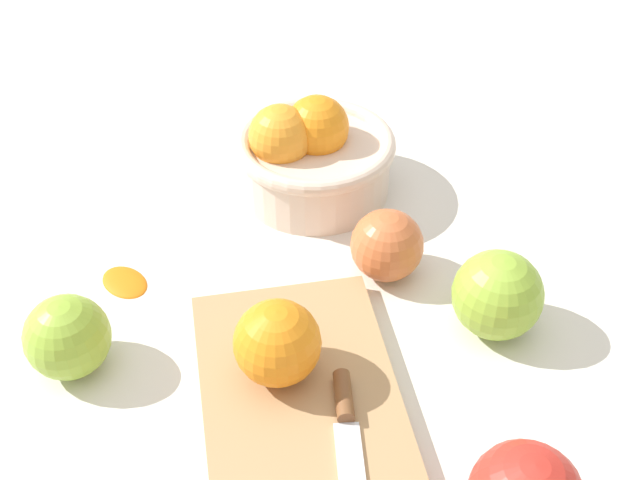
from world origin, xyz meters
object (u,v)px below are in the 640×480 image
Objects in this scene: apple_back_center at (387,245)px; apple_back_right at (497,295)px; bowl at (311,155)px; knife at (347,433)px; cutting_board at (298,387)px; apple_front_center at (67,337)px; orange_on_board at (272,344)px.

apple_back_right is at bearing 36.45° from apple_back_center.
bowl is 2.45× the size of apple_back_center.
apple_back_right is at bearing 118.73° from knife.
apple_back_center is at bearing 135.66° from cutting_board.
apple_back_right reaches higher than knife.
apple_front_center is (0.19, -0.26, -0.01)m from bowl.
apple_back_right reaches higher than cutting_board.
orange_on_board is (-0.01, -0.02, 0.04)m from cutting_board.
cutting_board is 0.07m from knife.
bowl is 1.09× the size of knife.
bowl is at bearing 125.59° from apple_front_center.
bowl is at bearing 169.60° from knife.
apple_front_center reaches higher than knife.
bowl reaches higher than cutting_board.
knife is at bearing 54.37° from apple_front_center.
knife is (0.08, 0.04, -0.03)m from orange_on_board.
bowl is 2.36× the size of apple_front_center.
orange_on_board is 0.99× the size of apple_front_center.
bowl is 0.33m from knife.
bowl is 2.38× the size of orange_on_board.
bowl is 0.27m from orange_on_board.
apple_front_center reaches higher than apple_back_center.
apple_back_center is (0.15, 0.03, -0.01)m from bowl.
orange_on_board reaches higher than cutting_board.
apple_back_right is (-0.01, 0.20, -0.01)m from orange_on_board.
orange_on_board reaches higher than apple_back_center.
orange_on_board reaches higher than knife.
cutting_board is at bearing -81.77° from apple_back_right.
bowl is at bearing -156.77° from apple_back_right.
apple_back_right is (-0.09, 0.16, 0.02)m from knife.
apple_front_center is (0.04, -0.29, 0.00)m from apple_back_center.
knife is 1.95× the size of apple_back_right.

